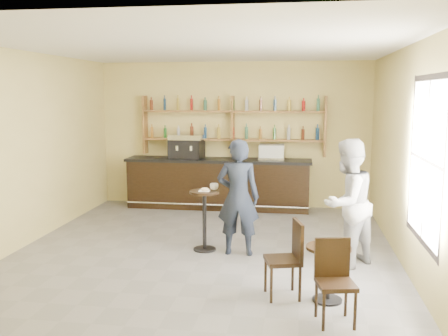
# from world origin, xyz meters

# --- Properties ---
(floor) EXTENTS (7.00, 7.00, 0.00)m
(floor) POSITION_xyz_m (0.00, 0.00, 0.00)
(floor) COLOR slate
(floor) RESTS_ON ground
(ceiling) EXTENTS (7.00, 7.00, 0.00)m
(ceiling) POSITION_xyz_m (0.00, 0.00, 3.20)
(ceiling) COLOR white
(ceiling) RESTS_ON wall_back
(wall_back) EXTENTS (7.00, 0.00, 7.00)m
(wall_back) POSITION_xyz_m (0.00, 3.50, 1.60)
(wall_back) COLOR #D5C479
(wall_back) RESTS_ON floor
(wall_front) EXTENTS (7.00, 0.00, 7.00)m
(wall_front) POSITION_xyz_m (0.00, -3.50, 1.60)
(wall_front) COLOR #D5C479
(wall_front) RESTS_ON floor
(wall_left) EXTENTS (0.00, 7.00, 7.00)m
(wall_left) POSITION_xyz_m (-3.00, 0.00, 1.60)
(wall_left) COLOR #D5C479
(wall_left) RESTS_ON floor
(wall_right) EXTENTS (0.00, 7.00, 7.00)m
(wall_right) POSITION_xyz_m (3.00, 0.00, 1.60)
(wall_right) COLOR #D5C479
(wall_right) RESTS_ON floor
(window_pane) EXTENTS (0.00, 2.00, 2.00)m
(window_pane) POSITION_xyz_m (2.99, -1.20, 1.70)
(window_pane) COLOR white
(window_pane) RESTS_ON wall_right
(window_frame) EXTENTS (0.04, 1.70, 2.10)m
(window_frame) POSITION_xyz_m (2.99, -1.20, 1.70)
(window_frame) COLOR black
(window_frame) RESTS_ON wall_right
(shelf_unit) EXTENTS (4.00, 0.26, 1.40)m
(shelf_unit) POSITION_xyz_m (0.00, 3.37, 1.81)
(shelf_unit) COLOR brown
(shelf_unit) RESTS_ON wall_back
(liquor_bottles) EXTENTS (3.68, 0.10, 1.00)m
(liquor_bottles) POSITION_xyz_m (0.00, 3.37, 1.98)
(liquor_bottles) COLOR #8C5919
(liquor_bottles) RESTS_ON shelf_unit
(bar_counter) EXTENTS (4.05, 0.79, 1.10)m
(bar_counter) POSITION_xyz_m (-0.29, 3.15, 0.55)
(bar_counter) COLOR black
(bar_counter) RESTS_ON floor
(espresso_machine) EXTENTS (0.77, 0.54, 0.52)m
(espresso_machine) POSITION_xyz_m (-0.99, 3.15, 1.35)
(espresso_machine) COLOR black
(espresso_machine) RESTS_ON bar_counter
(pastry_case) EXTENTS (0.60, 0.50, 0.33)m
(pastry_case) POSITION_xyz_m (0.88, 3.15, 1.26)
(pastry_case) COLOR silver
(pastry_case) RESTS_ON bar_counter
(pedestal_table) EXTENTS (0.63, 0.63, 0.97)m
(pedestal_table) POSITION_xyz_m (-0.02, 0.14, 0.49)
(pedestal_table) COLOR black
(pedestal_table) RESTS_ON floor
(napkin) EXTENTS (0.18, 0.18, 0.00)m
(napkin) POSITION_xyz_m (-0.02, 0.14, 0.98)
(napkin) COLOR white
(napkin) RESTS_ON pedestal_table
(donut) EXTENTS (0.15, 0.15, 0.04)m
(donut) POSITION_xyz_m (-0.01, 0.13, 1.00)
(donut) COLOR tan
(donut) RESTS_ON napkin
(cup_pedestal) EXTENTS (0.16, 0.16, 0.11)m
(cup_pedestal) POSITION_xyz_m (0.12, 0.24, 1.03)
(cup_pedestal) COLOR white
(cup_pedestal) RESTS_ON pedestal_table
(man_main) EXTENTS (0.67, 0.44, 1.82)m
(man_main) POSITION_xyz_m (0.54, 0.03, 0.91)
(man_main) COLOR black
(man_main) RESTS_ON floor
(cafe_table) EXTENTS (0.69, 0.69, 0.69)m
(cafe_table) POSITION_xyz_m (1.84, -1.60, 0.34)
(cafe_table) COLOR black
(cafe_table) RESTS_ON floor
(cup_cafe) EXTENTS (0.10, 0.10, 0.09)m
(cup_cafe) POSITION_xyz_m (1.89, -1.60, 0.74)
(cup_cafe) COLOR white
(cup_cafe) RESTS_ON cafe_table
(chair_west) EXTENTS (0.51, 0.51, 0.96)m
(chair_west) POSITION_xyz_m (1.29, -1.55, 0.48)
(chair_west) COLOR black
(chair_west) RESTS_ON floor
(chair_south) EXTENTS (0.47, 0.47, 0.92)m
(chair_south) POSITION_xyz_m (1.89, -2.20, 0.46)
(chair_south) COLOR black
(chair_south) RESTS_ON floor
(patron_second) EXTENTS (1.13, 1.15, 1.87)m
(patron_second) POSITION_xyz_m (2.16, -0.25, 0.94)
(patron_second) COLOR #ADADB3
(patron_second) RESTS_ON floor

